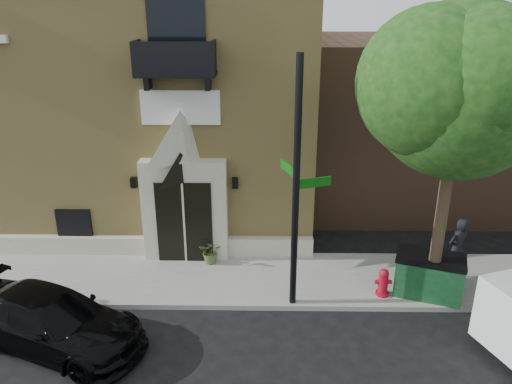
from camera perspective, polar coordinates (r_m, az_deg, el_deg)
ground at (r=13.87m, az=-5.22°, el=-13.30°), size 120.00×120.00×0.00m
sidewalk at (r=15.03m, az=-0.80°, el=-9.89°), size 42.00×3.00×0.15m
church at (r=20.05m, az=-12.04°, el=11.61°), size 12.20×11.01×9.30m
street_tree_left at (r=12.73m, az=22.57°, el=10.71°), size 4.97×4.38×7.77m
black_sedan at (r=13.20m, az=-22.26°, el=-13.43°), size 5.09×3.52×1.37m
street_sign at (r=12.41m, az=4.64°, el=0.46°), size 1.26×0.99×6.58m
fire_hydrant at (r=14.40m, az=14.33°, el=-9.96°), size 0.46×0.37×0.81m
dumpster at (r=14.69m, az=19.14°, el=-8.95°), size 2.05×1.57×1.18m
planter at (r=15.60m, az=-5.14°, el=-6.76°), size 0.78×0.71×0.78m
pedestrian_near at (r=15.63m, az=22.00°, el=-6.03°), size 0.82×0.72×1.88m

